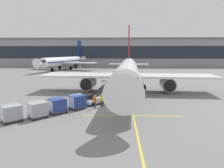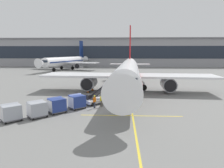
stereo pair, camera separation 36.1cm
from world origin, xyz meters
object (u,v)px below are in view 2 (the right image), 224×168
baggage_cart_lead (77,101)px  baggage_cart_second (57,105)px  parked_airplane (128,73)px  ground_crew_by_carts (95,101)px  ground_crew_wingwalker (79,100)px  safety_cone_engine_keepout (88,91)px  belt_loader (97,98)px  baggage_cart_third (37,109)px  baggage_cart_fourth (11,112)px  ground_crew_by_loader (74,99)px  safety_cone_wingtip (92,89)px  ground_crew_marshaller (102,100)px  distant_airplane (66,61)px

baggage_cart_lead → baggage_cart_second: (-2.06, -2.04, 0.00)m
parked_airplane → ground_crew_by_carts: (-4.81, -12.32, -2.55)m
ground_crew_wingwalker → safety_cone_engine_keepout: ground_crew_wingwalker is taller
belt_loader → baggage_cart_third: (-6.07, -6.73, 0.11)m
baggage_cart_lead → baggage_cart_fourth: size_ratio=1.00×
ground_crew_by_loader → safety_cone_wingtip: size_ratio=2.45×
parked_airplane → ground_crew_marshaller: (-3.93, -11.52, -2.55)m
belt_loader → baggage_cart_third: size_ratio=1.84×
baggage_cart_third → ground_crew_by_carts: (6.06, 4.22, -0.00)m
baggage_cart_lead → distant_airplane: distant_airplane is taller
parked_airplane → ground_crew_wingwalker: size_ratio=24.69×
ground_crew_marshaller → baggage_cart_fourth: bearing=-145.1°
parked_airplane → safety_cone_wingtip: size_ratio=60.57×
baggage_cart_lead → ground_crew_wingwalker: (0.17, 0.60, -0.00)m
baggage_cart_second → safety_cone_wingtip: size_ratio=3.59×
baggage_cart_third → ground_crew_marshaller: bearing=35.9°
baggage_cart_lead → baggage_cart_second: 2.90m
ground_crew_by_loader → ground_crew_by_carts: bearing=-15.1°
baggage_cart_second → distant_airplane: 64.81m
baggage_cart_lead → distant_airplane: size_ratio=0.07×
baggage_cart_lead → baggage_cart_third: 5.41m
parked_airplane → ground_crew_by_loader: size_ratio=24.69×
ground_crew_by_loader → distant_airplane: size_ratio=0.05×
parked_airplane → safety_cone_wingtip: parked_airplane is taller
baggage_cart_fourth → baggage_cart_third: bearing=31.8°
parked_airplane → baggage_cart_second: bearing=-122.0°
baggage_cart_second → baggage_cart_third: size_ratio=1.00×
belt_loader → distant_airplane: size_ratio=0.13×
safety_cone_wingtip → belt_loader: bearing=-78.3°
parked_airplane → safety_cone_wingtip: 7.65m
baggage_cart_lead → ground_crew_wingwalker: baggage_cart_lead is taller
parked_airplane → ground_crew_by_carts: 13.47m
ground_crew_marshaller → safety_cone_engine_keepout: bearing=109.5°
baggage_cart_second → baggage_cart_fourth: size_ratio=1.00×
baggage_cart_second → safety_cone_engine_keepout: (1.73, 13.09, -0.67)m
baggage_cart_second → ground_crew_by_carts: (4.38, 2.36, -0.00)m
baggage_cart_fourth → ground_crew_by_carts: size_ratio=1.46×
parked_airplane → ground_crew_by_loader: (-7.74, -11.53, -2.55)m
parked_airplane → ground_crew_by_carts: bearing=-111.3°
baggage_cart_third → ground_crew_by_carts: baggage_cart_third is taller
ground_crew_by_carts → ground_crew_wingwalker: 2.16m
ground_crew_by_loader → ground_crew_marshaller: bearing=0.1°
parked_airplane → baggage_cart_fourth: 22.42m
baggage_cart_third → distant_airplane: 66.24m
baggage_cart_lead → baggage_cart_fourth: (-6.04, -5.33, 0.00)m
ground_crew_by_loader → safety_cone_engine_keepout: 9.96m
distant_airplane → baggage_cart_third: bearing=-77.7°
baggage_cart_fourth → distant_airplane: 67.19m
parked_airplane → belt_loader: (-4.81, -9.81, -2.66)m
parked_airplane → ground_crew_marshaller: 12.44m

